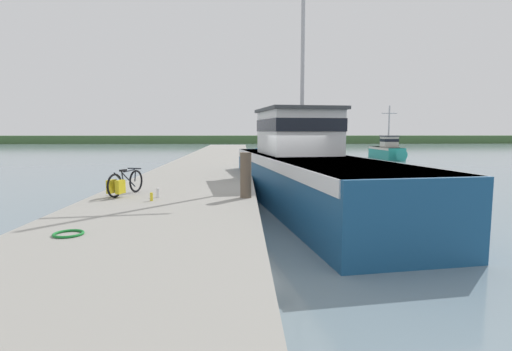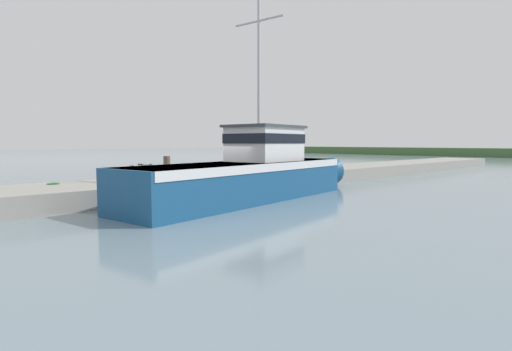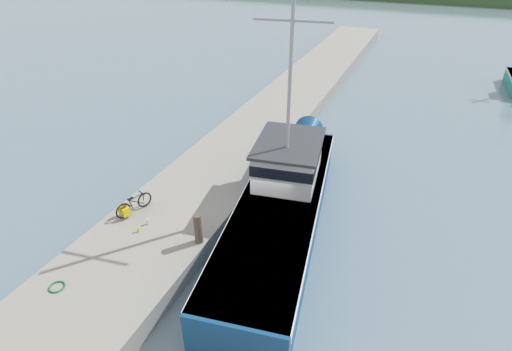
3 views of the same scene
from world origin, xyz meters
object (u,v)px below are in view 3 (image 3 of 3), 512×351
at_px(fishing_boat_main, 283,197).
at_px(water_bottle_by_bike, 148,221).
at_px(bicycle_touring, 131,207).
at_px(water_bottle_on_curb, 138,229).
at_px(mooring_post, 198,229).

relative_size(fishing_boat_main, water_bottle_by_bike, 59.02).
xyz_separation_m(bicycle_touring, water_bottle_by_bike, (1.05, -0.32, -0.21)).
distance_m(bicycle_touring, water_bottle_on_curb, 1.34).
relative_size(fishing_boat_main, bicycle_touring, 9.24).
bearing_deg(water_bottle_by_bike, water_bottle_on_curb, -95.54).
relative_size(bicycle_touring, water_bottle_by_bike, 6.38).
xyz_separation_m(fishing_boat_main, bicycle_touring, (-5.63, -2.97, -0.13)).
relative_size(bicycle_touring, mooring_post, 1.33).
distance_m(fishing_boat_main, water_bottle_by_bike, 5.64).
bearing_deg(water_bottle_on_curb, water_bottle_by_bike, 84.46).
xyz_separation_m(bicycle_touring, mooring_post, (3.49, -0.42, 0.28)).
distance_m(mooring_post, water_bottle_on_curb, 2.58).
bearing_deg(bicycle_touring, water_bottle_by_bike, 0.76).
xyz_separation_m(mooring_post, water_bottle_on_curb, (-2.49, -0.44, -0.51)).
distance_m(water_bottle_on_curb, water_bottle_by_bike, 0.55).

